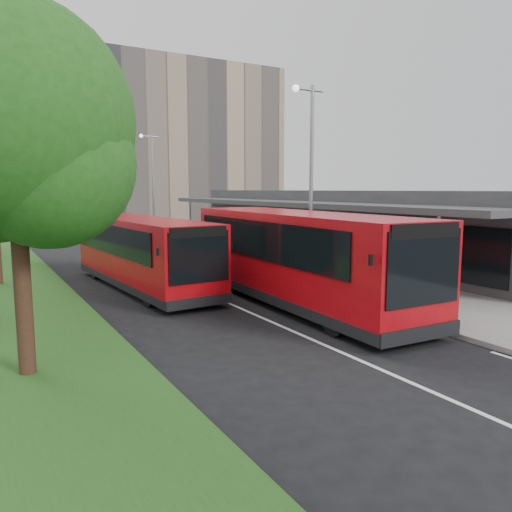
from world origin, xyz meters
The scene contains 15 objects.
ground centered at (0.00, 0.00, 0.00)m, with size 120.00×120.00×0.00m, color black.
pavement centered at (6.00, 20.00, 0.07)m, with size 5.00×80.00×0.15m, color slate.
lane_centre_line centered at (0.00, 15.00, 0.01)m, with size 0.12×70.00×0.01m, color silver.
kerb_dashes centered at (3.30, 19.00, 0.01)m, with size 0.12×56.00×0.01m.
office_block centered at (14.00, 42.00, 9.00)m, with size 22.00×12.00×18.00m, color gray.
station_building centered at (10.86, 8.00, 2.04)m, with size 7.70×26.00×4.00m.
tree_near centered at (-7.01, -2.95, 5.14)m, with size 4.95×4.95×7.96m.
lamp_post_near centered at (4.12, 2.00, 4.72)m, with size 1.44×0.28×8.00m.
lamp_post_far centered at (4.12, 22.00, 4.72)m, with size 1.44×0.28×8.00m.
bus_main centered at (2.04, -0.27, 1.68)m, with size 3.31×11.64×3.27m.
bus_second centered at (-1.81, 5.37, 1.48)m, with size 3.26×10.37×2.89m.
litter_bin centered at (5.96, 11.15, 0.66)m, with size 0.56×0.56×1.02m, color #331D15.
bollard centered at (5.31, 18.77, 0.62)m, with size 0.15×0.15×0.93m, color #DD9E0B.
car_near centered at (1.82, 38.12, 0.51)m, with size 1.21×3.00×1.02m, color #56180C.
car_far centered at (-1.03, 43.32, 0.52)m, with size 1.09×3.14×1.03m, color navy.
Camera 1 is at (-7.88, -14.55, 4.07)m, focal length 35.00 mm.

